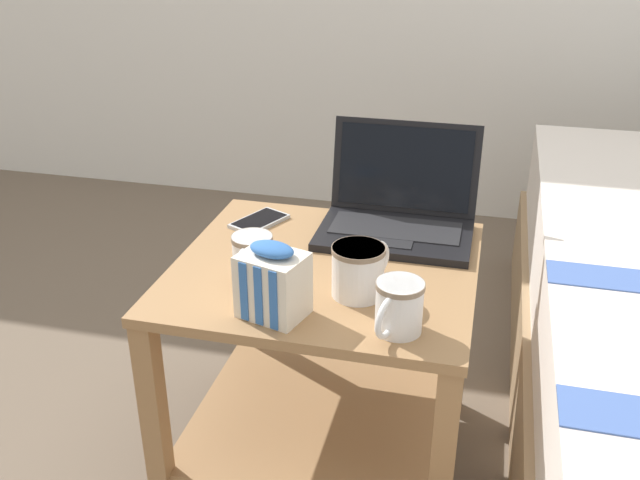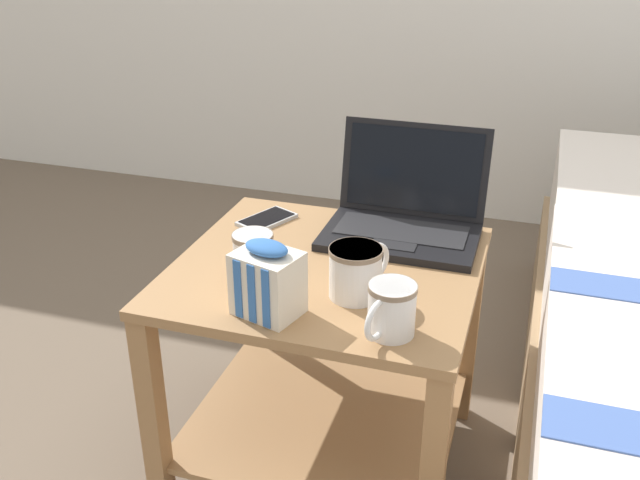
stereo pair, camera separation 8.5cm
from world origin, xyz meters
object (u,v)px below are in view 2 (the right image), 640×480
at_px(mug_front_left, 391,308).
at_px(cell_phone, 267,220).
at_px(snack_bag, 268,281).
at_px(mug_front_right, 252,252).
at_px(laptop, 405,214).
at_px(mug_mid_center, 356,269).

relative_size(mug_front_left, cell_phone, 0.81).
relative_size(snack_bag, cell_phone, 0.93).
xyz_separation_m(mug_front_left, snack_bag, (-0.23, 0.00, 0.01)).
relative_size(mug_front_right, snack_bag, 0.84).
distance_m(mug_front_left, snack_bag, 0.23).
height_order(laptop, mug_front_right, laptop).
distance_m(mug_front_left, mug_front_right, 0.35).
bearing_deg(snack_bag, mug_mid_center, 39.07).
bearing_deg(mug_mid_center, cell_phone, 137.21).
distance_m(mug_front_left, cell_phone, 0.55).
xyz_separation_m(mug_front_right, cell_phone, (-0.07, 0.25, -0.04)).
distance_m(laptop, cell_phone, 0.33).
height_order(mug_front_left, cell_phone, mug_front_left).
bearing_deg(snack_bag, cell_phone, 112.12).
relative_size(laptop, mug_mid_center, 2.48).
distance_m(mug_front_right, mug_mid_center, 0.23).
bearing_deg(mug_mid_center, mug_front_right, 174.50).
height_order(mug_mid_center, cell_phone, mug_mid_center).
bearing_deg(laptop, snack_bag, -111.81).
bearing_deg(mug_front_right, mug_front_left, -23.06).
relative_size(mug_front_left, snack_bag, 0.87).
relative_size(mug_front_left, mug_front_right, 1.03).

